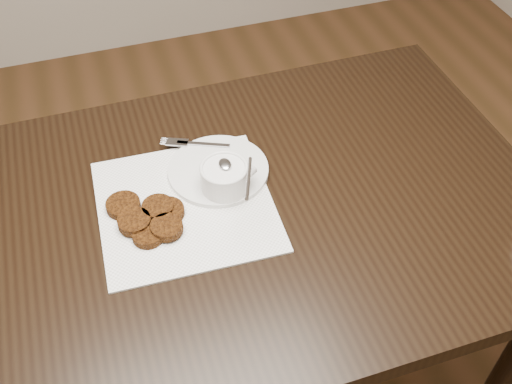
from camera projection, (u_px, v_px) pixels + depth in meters
The scene contains 5 objects.
table at pixel (236, 312), 1.46m from camera, with size 1.26×0.81×0.75m, color black.
napkin at pixel (185, 205), 1.19m from camera, with size 0.34×0.34×0.00m, color white.
sauce_ramekin at pixel (224, 167), 1.17m from camera, with size 0.13×0.13×0.13m, color silver, non-canonical shape.
patty_cluster at pixel (152, 218), 1.15m from camera, with size 0.23×0.23×0.02m, color #572C0B, non-canonical shape.
plate_with_patty at pixel (218, 168), 1.25m from camera, with size 0.21×0.21×0.03m, color silver, non-canonical shape.
Camera 1 is at (-0.13, -0.61, 1.63)m, focal length 42.46 mm.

